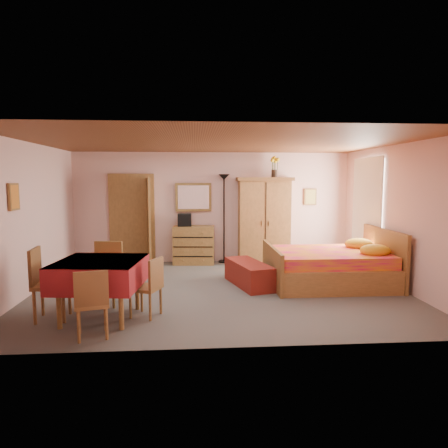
{
  "coord_description": "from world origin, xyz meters",
  "views": [
    {
      "loc": [
        -0.44,
        -6.97,
        1.97
      ],
      "look_at": [
        0.1,
        0.3,
        1.15
      ],
      "focal_mm": 32.0,
      "sensor_mm": 36.0,
      "label": 1
    }
  ],
  "objects": [
    {
      "name": "floor",
      "position": [
        0.0,
        0.0,
        0.0
      ],
      "size": [
        6.5,
        6.5,
        0.0
      ],
      "primitive_type": "plane",
      "color": "#625D56",
      "rests_on": "ground"
    },
    {
      "name": "ceiling",
      "position": [
        0.0,
        0.0,
        2.6
      ],
      "size": [
        6.5,
        6.5,
        0.0
      ],
      "primitive_type": "plane",
      "rotation": [
        3.14,
        0.0,
        0.0
      ],
      "color": "brown",
      "rests_on": "wall_back"
    },
    {
      "name": "wall_back",
      "position": [
        0.0,
        2.5,
        1.3
      ],
      "size": [
        6.5,
        0.1,
        2.6
      ],
      "primitive_type": "cube",
      "color": "beige",
      "rests_on": "floor"
    },
    {
      "name": "wall_front",
      "position": [
        0.0,
        -2.5,
        1.3
      ],
      "size": [
        6.5,
        0.1,
        2.6
      ],
      "primitive_type": "cube",
      "color": "beige",
      "rests_on": "floor"
    },
    {
      "name": "wall_left",
      "position": [
        -3.25,
        0.0,
        1.3
      ],
      "size": [
        0.1,
        5.0,
        2.6
      ],
      "primitive_type": "cube",
      "color": "beige",
      "rests_on": "floor"
    },
    {
      "name": "wall_right",
      "position": [
        3.25,
        0.0,
        1.3
      ],
      "size": [
        0.1,
        5.0,
        2.6
      ],
      "primitive_type": "cube",
      "color": "beige",
      "rests_on": "floor"
    },
    {
      "name": "doorway",
      "position": [
        -1.9,
        2.47,
        1.02
      ],
      "size": [
        1.06,
        0.12,
        2.15
      ],
      "primitive_type": "cube",
      "color": "#9E6B35",
      "rests_on": "floor"
    },
    {
      "name": "window",
      "position": [
        3.21,
        1.2,
        1.45
      ],
      "size": [
        0.08,
        1.4,
        1.95
      ],
      "primitive_type": "cube",
      "color": "white",
      "rests_on": "wall_right"
    },
    {
      "name": "picture_left",
      "position": [
        -3.22,
        -0.6,
        1.7
      ],
      "size": [
        0.04,
        0.32,
        0.42
      ],
      "primitive_type": "cube",
      "color": "orange",
      "rests_on": "wall_left"
    },
    {
      "name": "picture_back",
      "position": [
        2.35,
        2.47,
        1.55
      ],
      "size": [
        0.3,
        0.04,
        0.4
      ],
      "primitive_type": "cube",
      "color": "#D8BF59",
      "rests_on": "wall_back"
    },
    {
      "name": "chest_of_drawers",
      "position": [
        -0.46,
        2.25,
        0.44
      ],
      "size": [
        0.98,
        0.55,
        0.89
      ],
      "primitive_type": "cube",
      "rotation": [
        0.0,
        0.0,
        -0.08
      ],
      "color": "olive",
      "rests_on": "floor"
    },
    {
      "name": "wall_mirror",
      "position": [
        -0.46,
        2.46,
        1.55
      ],
      "size": [
        0.85,
        0.11,
        0.67
      ],
      "primitive_type": "cube",
      "rotation": [
        0.0,
        0.0,
        0.07
      ],
      "color": "silver",
      "rests_on": "wall_back"
    },
    {
      "name": "stereo",
      "position": [
        -0.67,
        2.26,
        1.03
      ],
      "size": [
        0.31,
        0.23,
        0.29
      ],
      "primitive_type": "cube",
      "rotation": [
        0.0,
        0.0,
        -0.01
      ],
      "color": "black",
      "rests_on": "chest_of_drawers"
    },
    {
      "name": "floor_lamp",
      "position": [
        0.25,
        2.38,
        1.04
      ],
      "size": [
        0.3,
        0.3,
        2.09
      ],
      "primitive_type": "cube",
      "rotation": [
        0.0,
        0.0,
        0.16
      ],
      "color": "black",
      "rests_on": "floor"
    },
    {
      "name": "wardrobe",
      "position": [
        1.18,
        2.2,
        1.01
      ],
      "size": [
        1.3,
        0.69,
        2.01
      ],
      "primitive_type": "cube",
      "rotation": [
        0.0,
        0.0,
        -0.02
      ],
      "color": "#A56C38",
      "rests_on": "floor"
    },
    {
      "name": "sunflower_vase",
      "position": [
        1.41,
        2.21,
        2.26
      ],
      "size": [
        0.2,
        0.2,
        0.49
      ],
      "primitive_type": "cube",
      "rotation": [
        0.0,
        0.0,
        0.02
      ],
      "color": "yellow",
      "rests_on": "wardrobe"
    },
    {
      "name": "bed",
      "position": [
        2.07,
        0.23,
        0.52
      ],
      "size": [
        2.25,
        1.78,
        1.04
      ],
      "primitive_type": "cube",
      "rotation": [
        0.0,
        0.0,
        -0.01
      ],
      "color": "#E71659",
      "rests_on": "floor"
    },
    {
      "name": "bench",
      "position": [
        0.56,
        0.24,
        0.22
      ],
      "size": [
        0.81,
        1.39,
        0.44
      ],
      "primitive_type": "cube",
      "rotation": [
        0.0,
        0.0,
        0.27
      ],
      "color": "maroon",
      "rests_on": "floor"
    },
    {
      "name": "dining_table",
      "position": [
        -1.77,
        -1.37,
        0.42
      ],
      "size": [
        1.27,
        1.27,
        0.84
      ],
      "primitive_type": "cube",
      "rotation": [
        0.0,
        0.0,
        -0.11
      ],
      "color": "maroon",
      "rests_on": "floor"
    },
    {
      "name": "chair_south",
      "position": [
        -1.73,
        -2.04,
        0.44
      ],
      "size": [
        0.49,
        0.49,
        0.88
      ],
      "primitive_type": "cube",
      "rotation": [
        0.0,
        0.0,
        0.26
      ],
      "color": "#AD713A",
      "rests_on": "floor"
    },
    {
      "name": "chair_north",
      "position": [
        -1.85,
        -0.73,
        0.49
      ],
      "size": [
        0.49,
        0.49,
        0.98
      ],
      "primitive_type": "cube",
      "rotation": [
        0.0,
        0.0,
        3.04
      ],
      "color": "olive",
      "rests_on": "floor"
    },
    {
      "name": "chair_west",
      "position": [
        -2.45,
        -1.35,
        0.51
      ],
      "size": [
        0.5,
        0.5,
        1.02
      ],
      "primitive_type": "cube",
      "rotation": [
        0.0,
        0.0,
        -1.49
      ],
      "color": "#A66838",
      "rests_on": "floor"
    },
    {
      "name": "chair_east",
      "position": [
        -1.15,
        -1.32,
        0.43
      ],
      "size": [
        0.51,
        0.51,
        0.86
      ],
      "primitive_type": "cube",
      "rotation": [
        0.0,
        0.0,
        1.17
      ],
      "color": "olive",
      "rests_on": "floor"
    }
  ]
}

